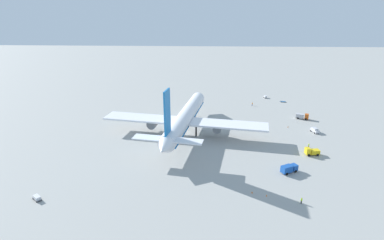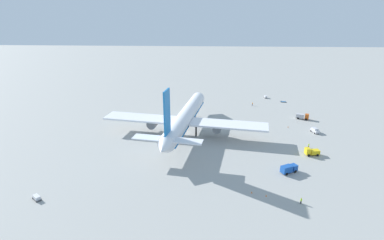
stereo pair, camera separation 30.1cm
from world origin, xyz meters
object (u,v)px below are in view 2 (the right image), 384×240
service_truck_2 (303,116)px  ground_worker_2 (309,145)px  baggage_cart_1 (37,197)px  ground_worker_1 (252,104)px  baggage_cart_2 (283,102)px  service_van (315,130)px  airliner (185,118)px  traffic_cone_1 (288,127)px  service_truck_0 (312,152)px  baggage_cart_0 (266,97)px  traffic_cone_0 (266,195)px  traffic_cone_2 (252,192)px  service_truck_1 (289,169)px  ground_worker_0 (301,201)px

service_truck_2 → ground_worker_2: service_truck_2 is taller
baggage_cart_1 → ground_worker_1: (88.02, -70.57, 0.23)m
baggage_cart_2 → ground_worker_2: 58.64m
service_van → airliner: bearing=94.2°
baggage_cart_2 → traffic_cone_1: 38.92m
service_truck_0 → baggage_cart_0: size_ratio=1.68×
airliner → traffic_cone_1: airliner is taller
baggage_cart_1 → traffic_cone_1: (57.03, -81.85, -0.40)m
service_truck_2 → service_van: 16.38m
traffic_cone_0 → traffic_cone_2: (1.40, 3.81, 0.00)m
baggage_cart_0 → baggage_cart_1: size_ratio=0.98×
airliner → baggage_cart_0: (55.21, -43.08, -6.15)m
service_truck_0 → ground_worker_1: size_ratio=2.91×
service_van → ground_worker_2: size_ratio=2.61×
service_truck_0 → service_truck_1: (-12.82, 11.20, 0.11)m
ground_worker_2 → traffic_cone_0: bearing=146.4°
service_truck_0 → traffic_cone_1: 26.39m
ground_worker_0 → traffic_cone_2: ground_worker_0 is taller
ground_worker_0 → service_van: bearing=-21.7°
baggage_cart_1 → service_van: bearing=-60.5°
ground_worker_1 → ground_worker_2: ground_worker_1 is taller
ground_worker_0 → ground_worker_1: size_ratio=0.97×
ground_worker_0 → baggage_cart_2: bearing=-10.2°
baggage_cart_1 → traffic_cone_0: size_ratio=5.74×
baggage_cart_2 → airliner: bearing=132.7°
service_truck_1 → ground_worker_2: bearing=-32.6°
ground_worker_2 → traffic_cone_1: bearing=7.4°
service_truck_2 → traffic_cone_2: 70.11m
baggage_cart_1 → traffic_cone_0: (4.50, -62.95, -0.40)m
service_van → baggage_cart_0: (51.19, 11.36, -0.29)m
service_van → ground_worker_2: (-15.01, 7.14, -0.17)m
service_truck_2 → ground_worker_1: bearing=46.2°
service_truck_1 → baggage_cart_1: bearing=103.9°
baggage_cart_0 → ground_worker_2: 66.33m
ground_worker_1 → service_van: bearing=-149.8°
traffic_cone_0 → traffic_cone_2: same height
service_van → traffic_cone_0: 55.39m
ground_worker_0 → ground_worker_1: (86.38, 1.07, 0.03)m
traffic_cone_1 → baggage_cart_0: bearing=2.0°
traffic_cone_0 → traffic_cone_2: 4.06m
service_truck_2 → ground_worker_2: (-31.38, 6.69, -0.55)m
service_truck_0 → service_truck_1: bearing=138.9°
traffic_cone_2 → service_truck_2: bearing=-27.2°
airliner → service_truck_1: (-29.97, -35.16, -5.44)m
service_truck_2 → ground_worker_2: bearing=168.0°
ground_worker_1 → traffic_cone_0: size_ratio=3.23×
traffic_cone_1 → traffic_cone_2: bearing=156.1°
traffic_cone_0 → traffic_cone_2: size_ratio=1.00×
airliner → ground_worker_1: (40.15, -33.40, -5.98)m
traffic_cone_2 → ground_worker_0: bearing=-108.8°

